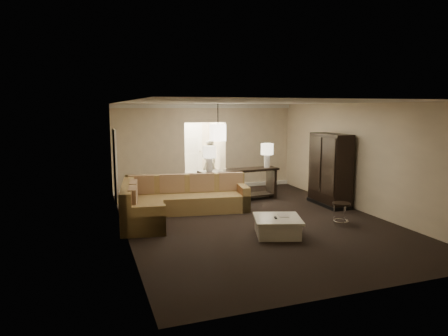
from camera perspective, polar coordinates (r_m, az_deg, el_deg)
name	(u,v)px	position (r m, az deg, el deg)	size (l,w,h in m)	color
ground	(254,220)	(9.69, 4.25, -7.47)	(8.00, 8.00, 0.00)	black
wall_back	(205,147)	(13.13, -2.66, 3.01)	(6.00, 0.04, 2.80)	#C0AE91
wall_front	(368,199)	(6.01, 19.83, -4.20)	(6.00, 0.04, 2.80)	#C0AE91
wall_left	(123,169)	(8.65, -14.18, -0.16)	(0.04, 8.00, 2.80)	#C0AE91
wall_right	(360,158)	(10.94, 18.90, 1.43)	(0.04, 8.00, 2.80)	#C0AE91
ceiling	(255,102)	(9.31, 4.44, 9.33)	(6.00, 8.00, 0.02)	white
crown_molding	(206,106)	(13.02, -2.64, 8.82)	(6.00, 0.10, 0.12)	silver
baseboard	(206,187)	(13.28, -2.56, -2.78)	(6.00, 0.10, 0.12)	silver
side_door	(115,167)	(11.47, -15.25, 0.13)	(0.05, 0.90, 2.10)	white
foyer	(195,146)	(14.43, -4.19, 3.10)	(1.44, 2.02, 2.80)	silver
sectional_sofa	(173,201)	(10.06, -7.25, -4.69)	(3.48, 2.64, 0.95)	brown
coffee_table	(277,226)	(8.60, 7.63, -8.23)	(1.22, 1.22, 0.41)	beige
console_table	(239,182)	(11.56, 2.16, -2.01)	(2.43, 0.76, 0.93)	black
armoire	(330,171)	(11.35, 14.87, -0.45)	(0.59, 1.38, 1.98)	black
drink_table	(341,209)	(9.62, 16.41, -5.65)	(0.41, 0.41, 0.52)	black
table_lamp_left	(209,155)	(11.06, -2.10, 1.94)	(0.37, 0.37, 0.71)	white
table_lamp_right	(267,152)	(11.88, 6.17, 2.36)	(0.37, 0.37, 0.71)	white
pendant_light	(218,133)	(11.85, -0.87, 5.09)	(0.38, 0.38, 1.09)	black
person	(209,160)	(13.84, -2.13, 1.13)	(0.64, 0.42, 1.76)	beige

